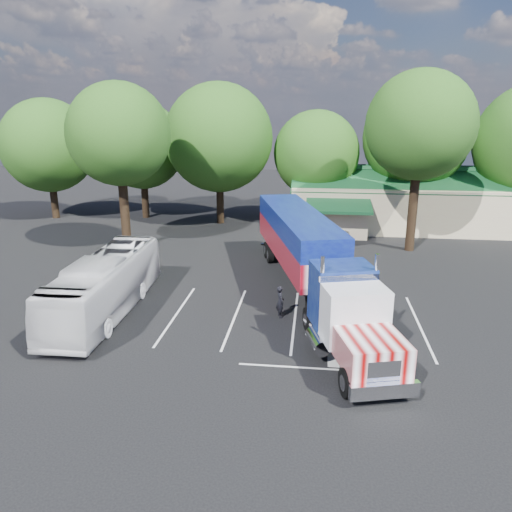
# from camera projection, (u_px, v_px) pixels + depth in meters

# --- Properties ---
(ground) EXTENTS (120.00, 120.00, 0.00)m
(ground) POSITION_uv_depth(u_px,v_px,m) (250.00, 280.00, 32.36)
(ground) COLOR black
(ground) RESTS_ON ground
(event_hall) EXTENTS (24.20, 14.12, 5.55)m
(event_hall) POSITION_uv_depth(u_px,v_px,m) (418.00, 201.00, 47.09)
(event_hall) COLOR #C4B992
(event_hall) RESTS_ON ground
(tree_row_a) EXTENTS (9.00, 9.00, 11.68)m
(tree_row_a) POSITION_uv_depth(u_px,v_px,m) (48.00, 146.00, 48.52)
(tree_row_a) COLOR black
(tree_row_a) RESTS_ON ground
(tree_row_b) EXTENTS (8.40, 8.40, 11.35)m
(tree_row_b) POSITION_uv_depth(u_px,v_px,m) (142.00, 146.00, 48.74)
(tree_row_b) COLOR black
(tree_row_b) RESTS_ON ground
(tree_row_c) EXTENTS (10.00, 10.00, 13.05)m
(tree_row_c) POSITION_uv_depth(u_px,v_px,m) (219.00, 138.00, 46.04)
(tree_row_c) COLOR black
(tree_row_c) RESTS_ON ground
(tree_row_d) EXTENTS (8.00, 8.00, 10.60)m
(tree_row_d) POSITION_uv_depth(u_px,v_px,m) (316.00, 154.00, 46.66)
(tree_row_d) COLOR black
(tree_row_d) RESTS_ON ground
(tree_row_e) EXTENTS (9.60, 9.60, 12.90)m
(tree_row_e) POSITION_uv_depth(u_px,v_px,m) (416.00, 138.00, 45.67)
(tree_row_e) COLOR black
(tree_row_e) RESTS_ON ground
(tree_near_left) EXTENTS (7.60, 7.60, 12.65)m
(tree_near_left) POSITION_uv_depth(u_px,v_px,m) (119.00, 135.00, 36.74)
(tree_near_left) COLOR black
(tree_near_left) RESTS_ON ground
(tree_near_right) EXTENTS (8.00, 8.00, 13.50)m
(tree_near_right) POSITION_uv_depth(u_px,v_px,m) (420.00, 126.00, 36.41)
(tree_near_right) COLOR black
(tree_near_right) RESTS_ON ground
(semi_truck) EXTENTS (8.30, 21.91, 4.60)m
(semi_truck) POSITION_uv_depth(u_px,v_px,m) (308.00, 252.00, 29.21)
(semi_truck) COLOR black
(semi_truck) RESTS_ON ground
(woman) EXTENTS (0.60, 0.73, 1.73)m
(woman) POSITION_uv_depth(u_px,v_px,m) (280.00, 302.00, 26.44)
(woman) COLOR black
(woman) RESTS_ON ground
(bicycle) EXTENTS (1.02, 2.00, 1.00)m
(bicycle) POSITION_uv_depth(u_px,v_px,m) (335.00, 268.00, 33.09)
(bicycle) COLOR black
(bicycle) RESTS_ON ground
(tour_bus) EXTENTS (2.85, 11.40, 3.16)m
(tour_bus) POSITION_uv_depth(u_px,v_px,m) (105.00, 285.00, 26.79)
(tour_bus) COLOR silver
(tour_bus) RESTS_ON ground
(silver_sedan) EXTENTS (4.19, 2.95, 1.31)m
(silver_sedan) POSITION_uv_depth(u_px,v_px,m) (325.00, 231.00, 42.24)
(silver_sedan) COLOR #9B9DA2
(silver_sedan) RESTS_ON ground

